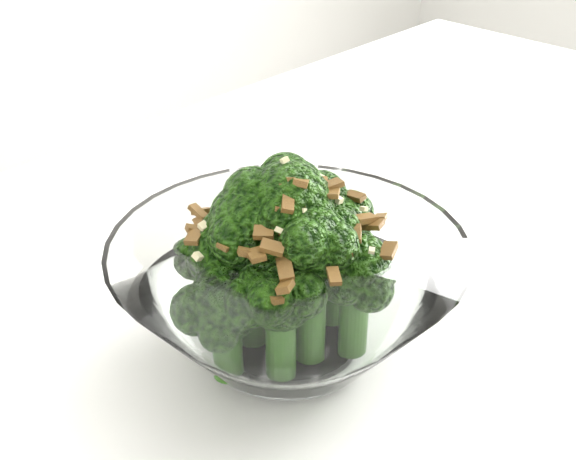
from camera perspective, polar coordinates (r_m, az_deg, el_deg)
table at (r=0.70m, az=9.24°, el=-6.83°), size 1.35×1.04×0.75m
broccoli_dish at (r=0.53m, az=-0.05°, el=-3.87°), size 0.23×0.23×0.15m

